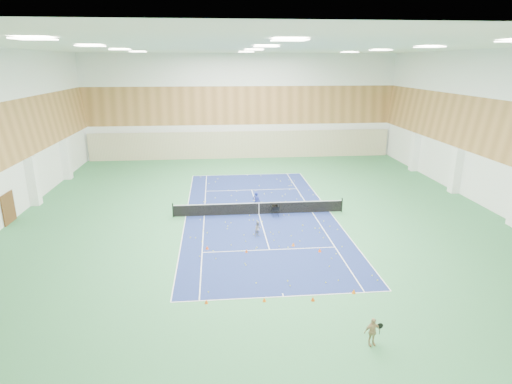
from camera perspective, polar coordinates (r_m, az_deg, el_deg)
ground at (r=32.37m, az=0.39°, el=-3.00°), size 40.00×40.00×0.00m
room_shell at (r=30.83m, az=0.41°, el=7.54°), size 36.00×40.00×12.00m
wood_cladding at (r=30.57m, az=0.42°, el=11.24°), size 36.00×40.00×8.00m
ceiling_light_grid at (r=30.42m, az=0.44°, el=18.60°), size 21.40×25.40×0.06m
court_surface at (r=32.37m, az=0.39°, el=-2.99°), size 10.97×23.77×0.01m
tennis_balls_scatter at (r=32.35m, az=0.39°, el=-2.92°), size 10.57×22.77×0.07m
tennis_net at (r=32.18m, az=0.39°, el=-2.08°), size 12.80×0.10×1.10m
back_curtain at (r=50.99m, az=-1.88°, el=6.30°), size 35.40×0.16×3.20m
door_left_b at (r=35.13m, az=-30.12°, el=-1.86°), size 0.08×1.80×2.20m
coach at (r=32.65m, az=0.04°, el=-1.31°), size 0.70×0.58×1.63m
child_court at (r=28.26m, az=0.28°, el=-4.93°), size 0.63×0.61×1.03m
child_apron at (r=18.78m, az=15.24°, el=-17.53°), size 0.76×0.42×1.24m
ball_cart at (r=31.80m, az=2.58°, el=-2.57°), size 0.54×0.54×0.86m
cone_svc_a at (r=26.69m, az=-6.54°, el=-7.37°), size 0.20×0.20×0.22m
cone_svc_b at (r=26.11m, az=-1.28°, el=-7.86°), size 0.18×0.18×0.20m
cone_svc_c at (r=27.06m, az=5.00°, el=-6.96°), size 0.21×0.21×0.23m
cone_svc_d at (r=26.45m, az=8.50°, el=-7.67°), size 0.21×0.21×0.23m
cone_base_a at (r=21.21m, az=-6.64°, el=-14.30°), size 0.18×0.18×0.19m
cone_base_b at (r=21.23m, az=1.12°, el=-14.13°), size 0.19×0.19×0.21m
cone_base_c at (r=21.45m, az=7.60°, el=-13.92°), size 0.20×0.20×0.22m
cone_base_d at (r=22.41m, az=12.91°, el=-12.76°), size 0.21×0.21×0.23m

